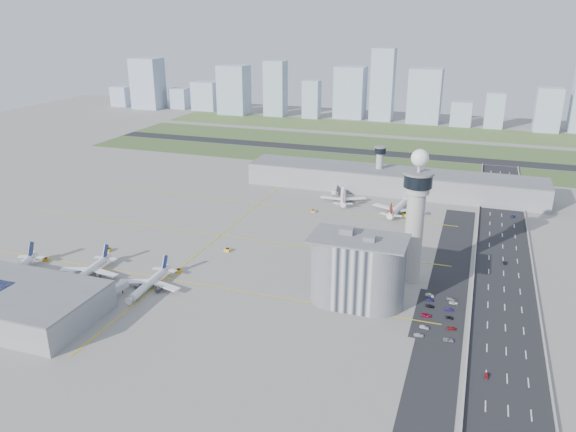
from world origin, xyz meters
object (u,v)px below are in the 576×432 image
(secondary_tower, at_px, (380,164))
(tug_0, at_px, (46,259))
(car_lot_4, at_px, (430,300))
(car_lot_11, at_px, (451,299))
(tug_2, at_px, (179,270))
(car_hw_2, at_px, (513,216))
(jet_bridge_near_2, at_px, (104,298))
(tug_4, at_px, (313,211))
(jet_bridge_far_0, at_px, (335,189))
(car_lot_1, at_px, (424,327))
(control_tower, at_px, (416,212))
(airplane_near_b, at_px, (88,267))
(car_hw_0, at_px, (487,376))
(admin_building, at_px, (357,270))
(airplane_near_a, at_px, (12,267))
(tug_3, at_px, (227,250))
(airplane_near_c, at_px, (148,280))
(car_lot_2, at_px, (426,315))
(car_lot_5, at_px, (430,295))
(car_lot_0, at_px, (419,335))
(airplane_far_a, at_px, (343,194))
(airplane_far_b, at_px, (399,204))
(car_lot_6, at_px, (449,340))
(car_lot_7, at_px, (452,328))
(car_lot_9, at_px, (449,310))
(car_hw_4, at_px, (492,187))
(tug_1, at_px, (108,249))
(car_hw_1, at_px, (505,263))
(car_lot_8, at_px, (449,317))
(tug_5, at_px, (405,214))
(car_lot_10, at_px, (454,303))
(jet_bridge_near_1, at_px, (49,288))

(secondary_tower, height_order, tug_0, secondary_tower)
(car_lot_4, bearing_deg, car_lot_11, -61.47)
(tug_2, distance_m, car_hw_2, 212.37)
(jet_bridge_near_2, distance_m, tug_4, 156.36)
(jet_bridge_far_0, bearing_deg, jet_bridge_near_2, -25.91)
(secondary_tower, xyz_separation_m, car_lot_1, (53.53, -185.37, -18.19))
(control_tower, distance_m, airplane_near_b, 159.57)
(car_lot_4, bearing_deg, car_hw_0, -146.23)
(car_lot_11, bearing_deg, admin_building, 115.86)
(airplane_near_a, bearing_deg, secondary_tower, 131.84)
(jet_bridge_far_0, bearing_deg, car_hw_0, 18.76)
(car_lot_1, bearing_deg, tug_4, 39.55)
(tug_3, bearing_deg, car_lot_4, 91.43)
(airplane_near_c, relative_size, car_hw_2, 8.57)
(jet_bridge_near_2, relative_size, car_lot_2, 3.28)
(car_lot_5, xyz_separation_m, car_lot_11, (9.59, -0.62, -0.05))
(car_hw_0, bearing_deg, car_hw_2, 92.64)
(car_lot_0, xyz_separation_m, car_hw_2, (39.39, 160.66, -0.05))
(airplane_far_a, xyz_separation_m, airplane_far_b, (39.70, -10.43, 0.55))
(car_lot_2, height_order, car_lot_6, car_lot_6)
(airplane_far_b, relative_size, car_lot_7, 10.81)
(admin_building, distance_m, car_lot_9, 42.86)
(car_lot_6, distance_m, car_lot_9, 24.87)
(car_hw_2, bearing_deg, car_lot_6, -89.97)
(airplane_near_a, distance_m, car_hw_2, 289.20)
(airplane_far_b, height_order, jet_bridge_far_0, airplane_far_b)
(airplane_far_a, bearing_deg, airplane_near_b, 136.46)
(tug_0, bearing_deg, airplane_near_b, -126.68)
(admin_building, relative_size, jet_bridge_far_0, 3.00)
(car_hw_4, bearing_deg, car_lot_1, -88.52)
(tug_1, relative_size, car_hw_1, 0.99)
(tug_3, relative_size, car_lot_8, 1.00)
(jet_bridge_far_0, height_order, tug_0, jet_bridge_far_0)
(car_lot_6, distance_m, car_lot_11, 34.81)
(tug_5, bearing_deg, car_lot_11, 94.19)
(tug_0, xyz_separation_m, tug_5, (166.82, 131.13, 0.23))
(car_lot_6, height_order, car_hw_4, car_lot_6)
(car_hw_1, bearing_deg, car_hw_2, 77.10)
(airplane_far_b, bearing_deg, jet_bridge_far_0, 69.36)
(car_lot_8, bearing_deg, secondary_tower, 27.20)
(car_lot_2, bearing_deg, secondary_tower, 22.17)
(car_lot_2, height_order, car_lot_10, car_lot_2)
(tug_0, relative_size, tug_5, 0.79)
(tug_3, height_order, car_lot_6, tug_3)
(secondary_tower, distance_m, airplane_near_b, 218.85)
(admin_building, height_order, tug_4, admin_building)
(airplane_far_b, relative_size, jet_bridge_near_1, 2.92)
(airplane_far_b, relative_size, car_hw_1, 11.53)
(car_hw_2, bearing_deg, car_hw_1, -84.54)
(airplane_near_b, bearing_deg, tug_5, 131.75)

